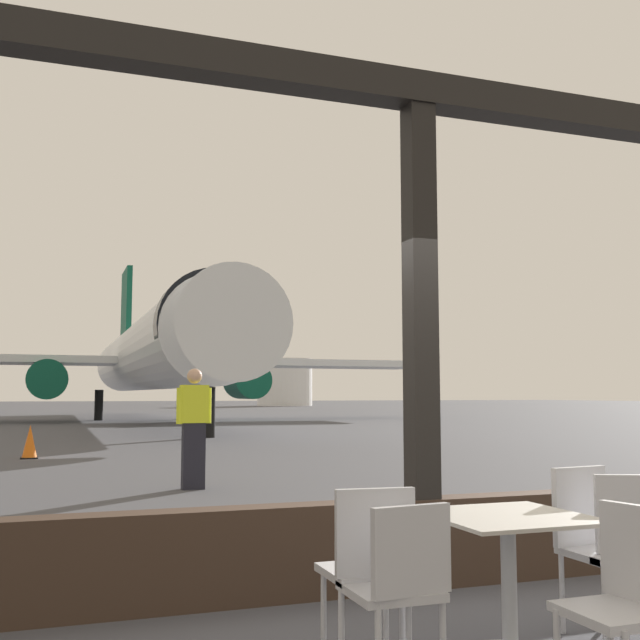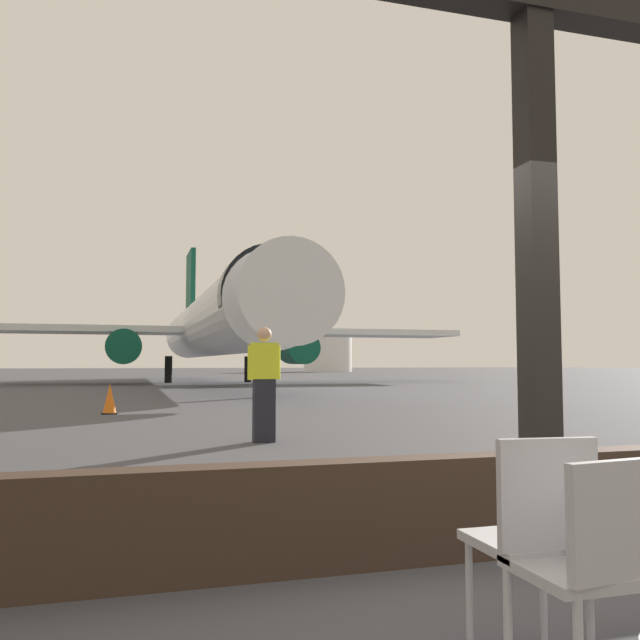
{
  "view_description": "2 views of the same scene",
  "coord_description": "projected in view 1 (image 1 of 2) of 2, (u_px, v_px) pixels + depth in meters",
  "views": [
    {
      "loc": [
        -2.54,
        -4.97,
        1.36
      ],
      "look_at": [
        4.88,
        16.06,
        3.56
      ],
      "focal_mm": 42.4,
      "sensor_mm": 36.0,
      "label": 1
    },
    {
      "loc": [
        -2.57,
        -3.69,
        1.19
      ],
      "look_at": [
        3.24,
        16.1,
        2.55
      ],
      "focal_mm": 36.76,
      "sensor_mm": 36.0,
      "label": 2
    }
  ],
  "objects": [
    {
      "name": "cafe_chair_window_left",
      "position": [
        639.0,
        546.0,
        4.09
      ],
      "size": [
        0.5,
        0.5,
        0.92
      ],
      "color": "#B2B2B7",
      "rests_on": "ground"
    },
    {
      "name": "cafe_chair_aisle_left",
      "position": [
        628.0,
        592.0,
        3.21
      ],
      "size": [
        0.45,
        0.45,
        0.88
      ],
      "color": "#B2B2B7",
      "rests_on": "ground"
    },
    {
      "name": "cafe_chair_side_extra",
      "position": [
        369.0,
        560.0,
        3.74
      ],
      "size": [
        0.42,
        0.42,
        0.91
      ],
      "color": "#B2B2B7",
      "rests_on": "ground"
    },
    {
      "name": "ground_crew_worker",
      "position": [
        194.0,
        426.0,
        10.98
      ],
      "size": [
        0.54,
        0.26,
        1.74
      ],
      "color": "black",
      "rests_on": "ground"
    },
    {
      "name": "window_frame",
      "position": [
        421.0,
        397.0,
        5.5
      ],
      "size": [
        8.66,
        0.24,
        3.77
      ],
      "color": "#38281E",
      "rests_on": "ground"
    },
    {
      "name": "traffic_cone",
      "position": [
        30.0,
        442.0,
        16.09
      ],
      "size": [
        0.36,
        0.36,
        0.72
      ],
      "color": "orange",
      "rests_on": "ground"
    },
    {
      "name": "airplane",
      "position": [
        153.0,
        354.0,
        37.8
      ],
      "size": [
        30.69,
        36.32,
        10.14
      ],
      "color": "silver",
      "rests_on": "ground"
    },
    {
      "name": "dining_table",
      "position": [
        509.0,
        576.0,
        3.9
      ],
      "size": [
        0.79,
        0.79,
        0.74
      ],
      "color": "#ADA89E",
      "rests_on": "ground"
    },
    {
      "name": "ground_plane",
      "position": [
        99.0,
        418.0,
        42.91
      ],
      "size": [
        220.0,
        220.0,
        0.0
      ],
      "primitive_type": "plane",
      "color": "#424247"
    },
    {
      "name": "cafe_chair_aisle_right",
      "position": [
        593.0,
        535.0,
        4.38
      ],
      "size": [
        0.43,
        0.43,
        0.93
      ],
      "color": "#B2B2B7",
      "rests_on": "ground"
    },
    {
      "name": "cafe_chair_window_right",
      "position": [
        400.0,
        579.0,
        3.45
      ],
      "size": [
        0.43,
        0.43,
        0.87
      ],
      "color": "#B2B2B7",
      "rests_on": "ground"
    },
    {
      "name": "fuel_storage_tank",
      "position": [
        285.0,
        382.0,
        89.49
      ],
      "size": [
        6.5,
        6.5,
        5.55
      ],
      "primitive_type": "cylinder",
      "color": "white",
      "rests_on": "ground"
    }
  ]
}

